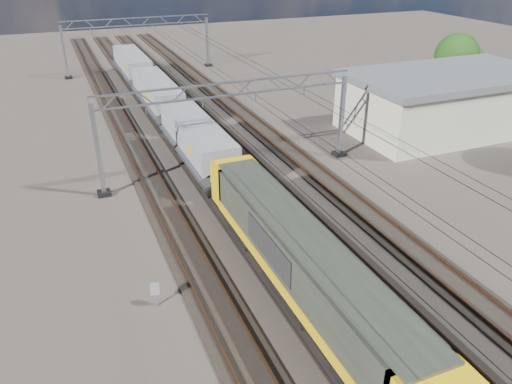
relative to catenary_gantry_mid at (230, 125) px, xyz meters
name	(u,v)px	position (x,y,z in m)	size (l,w,h in m)	color
ground	(251,196)	(0.00, -4.00, -3.91)	(160.00, 160.00, 0.00)	#2A251F
track_outer_west	(167,210)	(-6.00, -4.00, -3.83)	(2.60, 140.00, 0.30)	black
track_loco	(224,200)	(-2.00, -4.00, -3.83)	(2.60, 140.00, 0.30)	black
track_inner_east	(277,190)	(2.00, -4.00, -3.83)	(2.60, 140.00, 0.30)	black
track_outer_east	(326,181)	(6.00, -4.00, -3.83)	(2.60, 140.00, 0.30)	black
catenary_gantry_mid	(230,125)	(0.00, 0.00, 0.00)	(19.90, 0.90, 7.11)	#8F939C
catenary_gantry_far	(139,43)	(0.00, 36.00, 0.00)	(19.90, 0.90, 7.11)	#8F939C
overhead_wires	(212,87)	(0.00, 4.00, 1.84)	(12.03, 140.00, 0.53)	black
locomotive	(302,263)	(-2.00, -15.63, -1.58)	(2.76, 21.10, 3.62)	black
hopper_wagon_lead	(197,141)	(-2.00, 2.07, -1.67)	(3.38, 13.00, 3.25)	black
hopper_wagon_mid	(157,94)	(-2.00, 16.27, -1.67)	(3.38, 13.00, 3.25)	black
hopper_wagon_third	(132,65)	(-2.00, 30.47, -1.67)	(3.38, 13.00, 3.25)	black
trackside_cabinet	(155,290)	(-8.66, -13.22, -2.94)	(0.49, 0.41, 1.27)	#8F939C
industrial_shed	(446,101)	(22.00, 2.00, -1.18)	(18.60, 10.60, 5.40)	beige
tree_far	(460,58)	(30.32, 9.79, 0.66)	(5.30, 4.90, 7.17)	#312116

